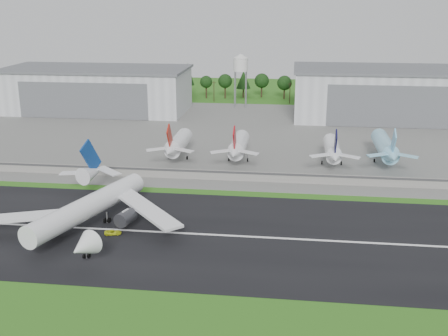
# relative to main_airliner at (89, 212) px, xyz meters

# --- Properties ---
(ground) EXTENTS (600.00, 600.00, 0.00)m
(ground) POSITION_rel_main_airliner_xyz_m (27.65, -9.58, -4.89)
(ground) COLOR #286B19
(ground) RESTS_ON ground
(runway) EXTENTS (320.00, 60.00, 0.10)m
(runway) POSITION_rel_main_airliner_xyz_m (27.65, 0.42, -4.84)
(runway) COLOR black
(runway) RESTS_ON ground
(runway_centerline) EXTENTS (220.00, 1.00, 0.02)m
(runway_centerline) POSITION_rel_main_airliner_xyz_m (27.65, 0.42, -4.78)
(runway_centerline) COLOR white
(runway_centerline) RESTS_ON runway
(apron) EXTENTS (320.00, 150.00, 0.10)m
(apron) POSITION_rel_main_airliner_xyz_m (27.65, 110.42, -4.84)
(apron) COLOR slate
(apron) RESTS_ON ground
(blast_fence) EXTENTS (240.00, 0.61, 3.50)m
(blast_fence) POSITION_rel_main_airliner_xyz_m (27.65, 45.40, -3.09)
(blast_fence) COLOR gray
(blast_fence) RESTS_ON ground
(hangar_west) EXTENTS (97.00, 44.00, 23.20)m
(hangar_west) POSITION_rel_main_airliner_xyz_m (-52.35, 155.33, 6.74)
(hangar_west) COLOR silver
(hangar_west) RESTS_ON ground
(hangar_east) EXTENTS (102.00, 47.00, 25.20)m
(hangar_east) POSITION_rel_main_airliner_xyz_m (102.65, 155.33, 7.73)
(hangar_east) COLOR silver
(hangar_east) RESTS_ON ground
(water_tower) EXTENTS (8.40, 8.40, 29.40)m
(water_tower) POSITION_rel_main_airliner_xyz_m (22.65, 175.42, 19.66)
(water_tower) COLOR #99999E
(water_tower) RESTS_ON ground
(utility_poles) EXTENTS (230.00, 3.00, 12.00)m
(utility_poles) POSITION_rel_main_airliner_xyz_m (27.65, 190.42, -4.89)
(utility_poles) COLOR black
(utility_poles) RESTS_ON ground
(treeline) EXTENTS (320.00, 16.00, 22.00)m
(treeline) POSITION_rel_main_airliner_xyz_m (27.65, 205.42, -4.89)
(treeline) COLOR black
(treeline) RESTS_ON ground
(main_airliner) EXTENTS (54.54, 57.90, 18.17)m
(main_airliner) POSITION_rel_main_airliner_xyz_m (0.00, 0.00, 0.00)
(main_airliner) COLOR white
(main_airliner) RESTS_ON runway
(ground_vehicle) EXTENTS (4.72, 2.98, 1.21)m
(ground_vehicle) POSITION_rel_main_airliner_xyz_m (7.22, -2.67, -4.19)
(ground_vehicle) COLOR #D1DA19
(ground_vehicle) RESTS_ON runway
(parked_jet_red_a) EXTENTS (7.36, 31.29, 16.79)m
(parked_jet_red_a) POSITION_rel_main_airliner_xyz_m (9.59, 66.99, 1.38)
(parked_jet_red_a) COLOR white
(parked_jet_red_a) RESTS_ON ground
(parked_jet_red_b) EXTENTS (7.36, 31.29, 16.78)m
(parked_jet_red_b) POSITION_rel_main_airliner_xyz_m (32.47, 66.99, 1.37)
(parked_jet_red_b) COLOR white
(parked_jet_red_b) RESTS_ON ground
(parked_jet_navy) EXTENTS (7.36, 31.29, 16.57)m
(parked_jet_navy) POSITION_rel_main_airliner_xyz_m (66.83, 66.96, 1.18)
(parked_jet_navy) COLOR white
(parked_jet_navy) RESTS_ON ground
(parked_jet_skyblue) EXTENTS (7.36, 37.29, 16.90)m
(parked_jet_skyblue) POSITION_rel_main_airliner_xyz_m (86.21, 72.01, 1.44)
(parked_jet_skyblue) COLOR #8BD2F1
(parked_jet_skyblue) RESTS_ON ground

